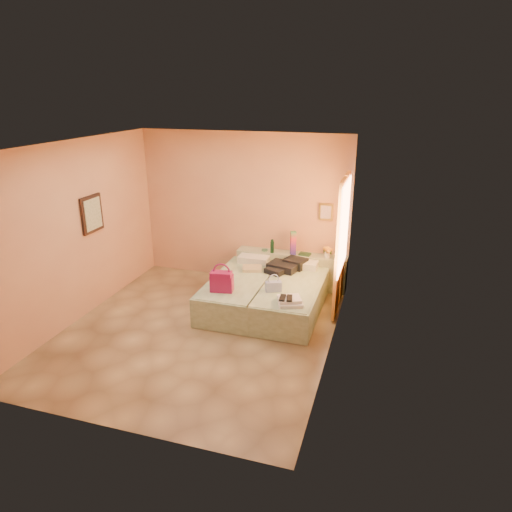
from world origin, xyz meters
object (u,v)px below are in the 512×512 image
Objects in this scene: headboard_ledge at (291,269)px; magenta_handbag at (222,281)px; flower_vase at (327,251)px; blue_handbag at (273,286)px; water_bottle at (272,246)px; towel_stack at (290,301)px; bed_right at (292,298)px; green_book at (305,254)px; bed_left at (240,291)px.

headboard_ledge is 5.83× the size of magenta_handbag.
flower_vase is at bearing 39.63° from magenta_handbag.
magenta_handbag is 1.39× the size of blue_handbag.
headboard_ledge is 1.43m from blue_handbag.
blue_handbag is (0.03, -1.41, 0.26)m from headboard_ledge.
towel_stack is at bearing -66.60° from water_bottle.
water_bottle reaches higher than headboard_ledge.
green_book is at bearing 90.38° from bed_right.
blue_handbag is 0.53m from towel_stack.
headboard_ledge is 1.24m from bed_left.
bed_left is 7.90× the size of blue_handbag.
towel_stack is at bearing -79.37° from bed_right.
bed_right is at bearing 100.34° from towel_stack.
blue_handbag is at bearing -114.74° from flower_vase.
bed_right is 1.21m from flower_vase.
bed_right is 1.27m from water_bottle.
bed_right is 9.92× the size of green_book.
bed_right is at bearing 21.10° from magenta_handbag.
towel_stack is at bearing -77.76° from headboard_ledge.
magenta_handbag reaches higher than headboard_ledge.
magenta_handbag is at bearing -113.90° from green_book.
towel_stack is (0.36, -0.38, -0.03)m from blue_handbag.
green_book is 0.42m from flower_vase.
water_bottle reaches higher than bed_left.
water_bottle is at bearing 113.40° from towel_stack.
water_bottle is 0.62m from green_book.
bed_left is (-0.65, -1.05, -0.08)m from headboard_ledge.
headboard_ledge is 1.02× the size of bed_left.
bed_right is 8.11× the size of flower_vase.
headboard_ledge is 1.85m from towel_stack.
bed_left is at bearing -106.57° from water_bottle.
green_book is 0.58× the size of towel_stack.
magenta_handbag is 1.00× the size of towel_stack.
blue_handbag is at bearing -91.05° from green_book.
bed_right is at bearing -58.11° from water_bottle.
magenta_handbag is at bearing 171.00° from blue_handbag.
bed_left is at bearing 144.41° from towel_stack.
flower_vase is at bearing 68.44° from bed_right.
headboard_ledge reaches higher than bed_left.
headboard_ledge is at bearing 103.86° from bed_right.
water_bottle is at bearing 73.72° from bed_left.
bed_right is 0.54m from blue_handbag.
green_book is at bearing 178.97° from flower_vase.
flower_vase reaches higher than magenta_handbag.
headboard_ledge is at bearing 11.38° from water_bottle.
headboard_ledge is at bearing 102.24° from towel_stack.
bed_right is 5.69× the size of magenta_handbag.
green_book is 1.77m from towel_stack.
flower_vase reaches higher than bed_left.
headboard_ledge is 8.39× the size of water_bottle.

